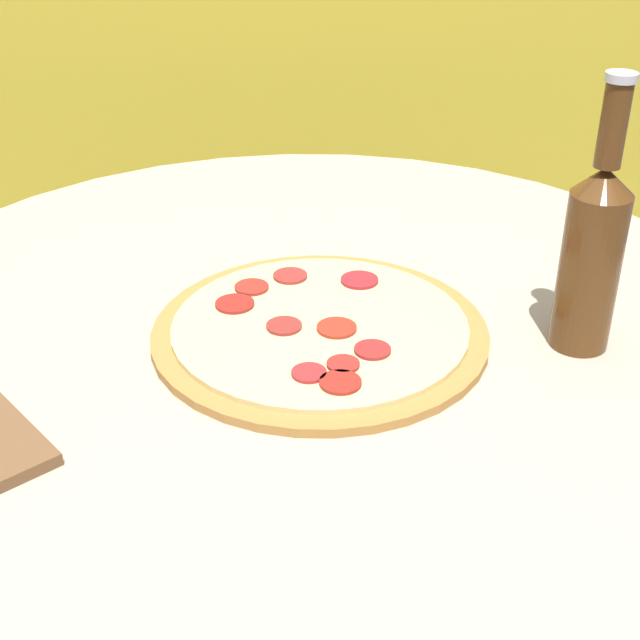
% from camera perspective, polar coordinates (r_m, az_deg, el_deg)
% --- Properties ---
extents(table, '(1.05, 1.05, 0.70)m').
position_cam_1_polar(table, '(1.09, -0.85, -8.28)').
color(table, '#B2A893').
rests_on(table, ground_plane).
extents(pizza, '(0.35, 0.35, 0.02)m').
position_cam_1_polar(pizza, '(0.94, -0.02, -0.64)').
color(pizza, '#B77F3D').
rests_on(pizza, table).
extents(beer_bottle, '(0.06, 0.06, 0.28)m').
position_cam_1_polar(beer_bottle, '(0.92, 17.04, 4.31)').
color(beer_bottle, '#563314').
rests_on(beer_bottle, table).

